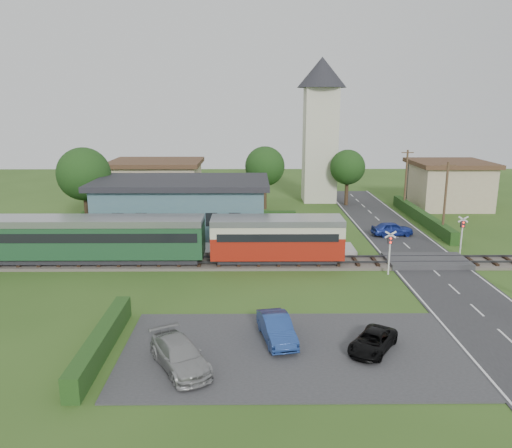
{
  "coord_description": "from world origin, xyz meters",
  "views": [
    {
      "loc": [
        -3.51,
        -34.74,
        12.1
      ],
      "look_at": [
        -3.19,
        4.0,
        2.74
      ],
      "focal_mm": 35.0,
      "sensor_mm": 36.0,
      "label": 1
    }
  ],
  "objects_px": {
    "house_west": "(157,183)",
    "station_building": "(183,207)",
    "crossing_signal_far": "(462,230)",
    "car_park_blue": "(277,328)",
    "car_park_dark": "(373,341)",
    "car_on_road": "(392,229)",
    "pedestrian_far": "(110,238)",
    "equipment_hut": "(77,233)",
    "house_east": "(449,184)",
    "train": "(57,238)",
    "church_tower": "(321,119)",
    "car_park_silver": "(180,355)",
    "crossing_signal_near": "(390,246)",
    "pedestrian_near": "(237,238)"
  },
  "relations": [
    {
      "from": "house_west",
      "to": "station_building",
      "type": "bearing_deg",
      "value": -70.35
    },
    {
      "from": "crossing_signal_far",
      "to": "car_park_blue",
      "type": "height_order",
      "value": "crossing_signal_far"
    },
    {
      "from": "crossing_signal_far",
      "to": "car_park_dark",
      "type": "distance_m",
      "value": 19.85
    },
    {
      "from": "car_on_road",
      "to": "station_building",
      "type": "bearing_deg",
      "value": 80.93
    },
    {
      "from": "crossing_signal_far",
      "to": "car_park_blue",
      "type": "relative_size",
      "value": 0.82
    },
    {
      "from": "car_on_road",
      "to": "pedestrian_far",
      "type": "height_order",
      "value": "pedestrian_far"
    },
    {
      "from": "equipment_hut",
      "to": "car_park_dark",
      "type": "distance_m",
      "value": 26.79
    },
    {
      "from": "house_east",
      "to": "car_park_dark",
      "type": "xyz_separation_m",
      "value": [
        -17.49,
        -36.0,
        -2.23
      ]
    },
    {
      "from": "car_on_road",
      "to": "car_park_blue",
      "type": "distance_m",
      "value": 24.34
    },
    {
      "from": "train",
      "to": "car_park_blue",
      "type": "height_order",
      "value": "train"
    },
    {
      "from": "church_tower",
      "to": "car_park_blue",
      "type": "height_order",
      "value": "church_tower"
    },
    {
      "from": "church_tower",
      "to": "crossing_signal_far",
      "type": "relative_size",
      "value": 5.37
    },
    {
      "from": "car_park_blue",
      "to": "pedestrian_far",
      "type": "bearing_deg",
      "value": 118.04
    },
    {
      "from": "train",
      "to": "equipment_hut",
      "type": "bearing_deg",
      "value": 83.03
    },
    {
      "from": "car_park_silver",
      "to": "car_park_dark",
      "type": "relative_size",
      "value": 1.28
    },
    {
      "from": "house_west",
      "to": "church_tower",
      "type": "bearing_deg",
      "value": 8.53
    },
    {
      "from": "house_east",
      "to": "car_on_road",
      "type": "relative_size",
      "value": 2.3
    },
    {
      "from": "equipment_hut",
      "to": "train",
      "type": "bearing_deg",
      "value": -96.97
    },
    {
      "from": "crossing_signal_near",
      "to": "house_west",
      "type": "bearing_deg",
      "value": 130.11
    },
    {
      "from": "church_tower",
      "to": "house_east",
      "type": "distance_m",
      "value": 17.21
    },
    {
      "from": "car_park_blue",
      "to": "car_park_dark",
      "type": "bearing_deg",
      "value": -24.69
    },
    {
      "from": "car_on_road",
      "to": "pedestrian_near",
      "type": "height_order",
      "value": "pedestrian_near"
    },
    {
      "from": "car_park_blue",
      "to": "car_park_dark",
      "type": "distance_m",
      "value": 4.88
    },
    {
      "from": "train",
      "to": "car_park_dark",
      "type": "relative_size",
      "value": 12.38
    },
    {
      "from": "equipment_hut",
      "to": "car_park_blue",
      "type": "bearing_deg",
      "value": -45.5
    },
    {
      "from": "car_park_silver",
      "to": "pedestrian_far",
      "type": "relative_size",
      "value": 2.84
    },
    {
      "from": "station_building",
      "to": "car_park_blue",
      "type": "relative_size",
      "value": 4.01
    },
    {
      "from": "house_west",
      "to": "crossing_signal_near",
      "type": "bearing_deg",
      "value": -49.89
    },
    {
      "from": "equipment_hut",
      "to": "car_park_blue",
      "type": "xyz_separation_m",
      "value": [
        15.76,
        -16.04,
        -1.01
      ]
    },
    {
      "from": "crossing_signal_far",
      "to": "car_park_silver",
      "type": "distance_m",
      "value": 27.31
    },
    {
      "from": "equipment_hut",
      "to": "house_west",
      "type": "distance_m",
      "value": 20.05
    },
    {
      "from": "house_east",
      "to": "car_on_road",
      "type": "height_order",
      "value": "house_east"
    },
    {
      "from": "train",
      "to": "house_west",
      "type": "relative_size",
      "value": 4.0
    },
    {
      "from": "equipment_hut",
      "to": "station_building",
      "type": "bearing_deg",
      "value": 35.92
    },
    {
      "from": "pedestrian_far",
      "to": "car_park_dark",
      "type": "bearing_deg",
      "value": -118.46
    },
    {
      "from": "car_on_road",
      "to": "pedestrian_near",
      "type": "distance_m",
      "value": 15.42
    },
    {
      "from": "car_on_road",
      "to": "car_park_silver",
      "type": "distance_m",
      "value": 29.16
    },
    {
      "from": "crossing_signal_far",
      "to": "pedestrian_far",
      "type": "relative_size",
      "value": 2.08
    },
    {
      "from": "house_west",
      "to": "pedestrian_near",
      "type": "height_order",
      "value": "house_west"
    },
    {
      "from": "house_west",
      "to": "car_park_dark",
      "type": "xyz_separation_m",
      "value": [
        17.51,
        -37.0,
        -2.23
      ]
    },
    {
      "from": "equipment_hut",
      "to": "church_tower",
      "type": "distance_m",
      "value": 33.48
    },
    {
      "from": "car_park_dark",
      "to": "pedestrian_near",
      "type": "distance_m",
      "value": 18.47
    },
    {
      "from": "crossing_signal_near",
      "to": "car_park_silver",
      "type": "relative_size",
      "value": 0.73
    },
    {
      "from": "car_park_blue",
      "to": "pedestrian_far",
      "type": "xyz_separation_m",
      "value": [
        -13.12,
        16.16,
        0.5
      ]
    },
    {
      "from": "church_tower",
      "to": "pedestrian_near",
      "type": "distance_m",
      "value": 26.57
    },
    {
      "from": "equipment_hut",
      "to": "car_park_silver",
      "type": "xyz_separation_m",
      "value": [
        11.12,
        -18.82,
        -1.02
      ]
    },
    {
      "from": "station_building",
      "to": "train",
      "type": "relative_size",
      "value": 0.37
    },
    {
      "from": "car_park_blue",
      "to": "car_park_silver",
      "type": "distance_m",
      "value": 5.41
    },
    {
      "from": "train",
      "to": "car_on_road",
      "type": "bearing_deg",
      "value": 16.7
    },
    {
      "from": "car_park_silver",
      "to": "car_park_dark",
      "type": "height_order",
      "value": "car_park_silver"
    }
  ]
}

